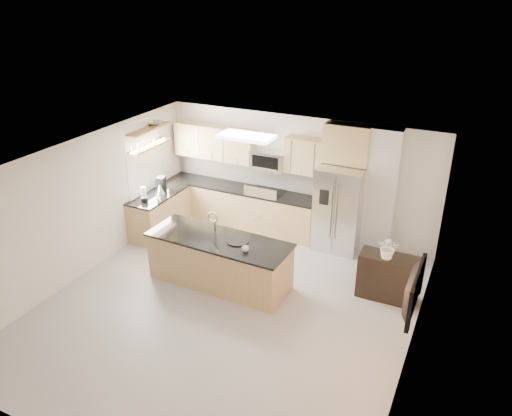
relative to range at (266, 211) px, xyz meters
The scene contains 27 objects.
floor 3.02m from the range, 78.39° to the right, with size 6.50×6.50×0.00m, color #ABA7A3.
ceiling 3.66m from the range, 78.39° to the right, with size 6.00×6.50×0.02m, color silver.
wall_back 1.07m from the range, 28.76° to the left, with size 6.00×0.02×2.60m, color silver.
wall_front 6.25m from the range, 84.45° to the right, with size 6.00×0.02×2.60m, color silver.
wall_left 3.87m from the range, 129.41° to the right, with size 0.02×6.50×2.60m, color silver.
wall_right 4.71m from the range, 39.05° to the right, with size 0.02×6.50×2.60m, color silver.
back_counter 0.63m from the range, behind, with size 3.55×0.66×1.44m.
left_counter 2.33m from the range, 152.71° to the right, with size 0.66×1.50×0.92m.
range is the anchor object (origin of this frame).
upper_cabinets 1.53m from the range, 166.83° to the left, with size 3.50×0.33×0.75m.
microwave 1.16m from the range, 90.00° to the left, with size 0.76×0.40×0.40m.
refrigerator 1.71m from the range, ahead, with size 0.92×0.78×1.78m.
partition_column 2.56m from the range, ahead, with size 0.60×0.30×2.60m, color beige.
window 2.86m from the range, 155.75° to the right, with size 0.04×1.15×1.65m.
shelf_lower 2.86m from the range, 156.67° to the right, with size 0.30×1.20×0.04m, color olive.
shelf_upper 3.07m from the range, 156.67° to the right, with size 0.30×1.20×0.04m, color olive.
ceiling_fixture 2.48m from the range, 81.39° to the right, with size 1.00×0.50×0.06m, color white.
island 2.27m from the range, 87.41° to the right, with size 2.67×1.05×1.34m.
credenza 3.32m from the range, 25.38° to the right, with size 1.04×0.44×0.83m, color black.
cup 2.61m from the range, 73.40° to the right, with size 0.12×0.12×0.09m, color white.
platter 2.31m from the range, 78.25° to the right, with size 0.39×0.39×0.02m, color black.
blender 2.65m from the range, 143.41° to the right, with size 0.15×0.15×0.34m.
kettle 2.35m from the range, 152.73° to the right, with size 0.20×0.20×0.26m.
coffee_maker 2.36m from the range, 156.63° to the right, with size 0.23×0.26×0.33m.
bowl 3.04m from the range, 161.91° to the right, with size 0.35×0.35×0.09m, color silver.
flower_vase 3.38m from the range, 26.96° to the right, with size 0.55×0.48×0.61m, color white.
television 4.78m from the range, 41.64° to the right, with size 1.08×0.14×0.62m, color black.
Camera 1 is at (3.50, -6.14, 5.15)m, focal length 35.00 mm.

